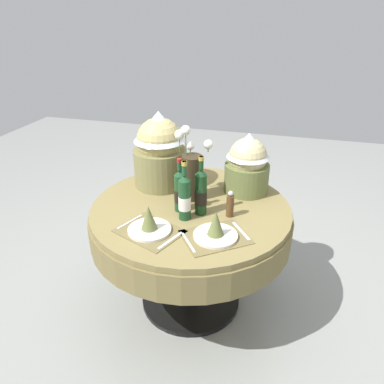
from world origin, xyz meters
TOP-DOWN VIEW (x-y plane):
  - ground at (0.00, 0.00)m, footprint 8.00×8.00m
  - dining_table at (0.00, 0.00)m, footprint 1.27×1.27m
  - place_setting_left at (-0.14, -0.34)m, footprint 0.41×0.37m
  - place_setting_right at (0.22, -0.30)m, footprint 0.43×0.41m
  - flower_vase at (-0.02, 0.11)m, footprint 0.23×0.19m
  - wine_bottle_left at (0.01, -0.16)m, footprint 0.07×0.07m
  - wine_bottle_centre at (-0.05, -0.07)m, footprint 0.07×0.07m
  - wine_bottle_right at (0.08, -0.07)m, footprint 0.07×0.07m
  - pepper_mill at (0.26, -0.06)m, footprint 0.04×0.04m
  - gift_tub_back_left at (-0.28, 0.25)m, footprint 0.36×0.36m
  - gift_tub_back_right at (0.30, 0.30)m, footprint 0.29×0.29m

SIDE VIEW (x-z plane):
  - ground at x=0.00m, z-range 0.00..0.00m
  - dining_table at x=0.00m, z-range 0.24..1.02m
  - place_setting_left at x=-0.14m, z-range 0.74..0.90m
  - place_setting_right at x=0.22m, z-range 0.74..0.90m
  - pepper_mill at x=0.26m, z-range 0.77..0.93m
  - wine_bottle_centre at x=-0.05m, z-range 0.74..1.07m
  - wine_bottle_left at x=0.01m, z-range 0.73..1.09m
  - wine_bottle_right at x=0.08m, z-range 0.73..1.10m
  - flower_vase at x=-0.02m, z-range 0.71..1.19m
  - gift_tub_back_right at x=0.30m, z-range 0.78..1.19m
  - gift_tub_back_left at x=-0.28m, z-range 0.79..1.30m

